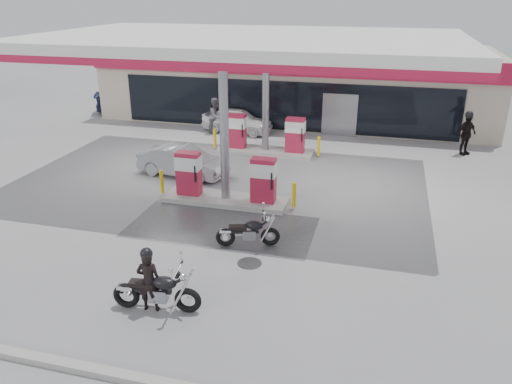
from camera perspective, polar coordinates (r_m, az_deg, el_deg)
ground at (r=16.48m, az=-5.60°, el=-3.80°), size 90.00×90.00×0.00m
wet_patch at (r=16.32m, az=-3.95°, el=-4.00°), size 6.00×3.00×0.00m
drain_cover at (r=14.25m, az=-0.74°, el=-8.14°), size 0.70×0.70×0.01m
kerb at (r=11.22m, az=-18.62°, el=-18.66°), size 28.00×0.25×0.15m
store_building at (r=30.68m, az=4.74°, el=12.44°), size 22.00×8.22×4.00m
canopy at (r=19.66m, az=-0.99°, el=16.60°), size 16.00×10.02×5.51m
pump_island_near at (r=17.92m, az=-3.50°, el=0.95°), size 5.14×1.30×1.78m
pump_island_far at (r=23.39m, az=1.09°, el=6.13°), size 5.14×1.30×1.78m
main_motorcycle at (r=12.35m, az=-11.14°, el=-11.15°), size 2.19×0.84×1.13m
biker_main at (r=12.25m, az=-12.14°, el=-9.92°), size 0.63×0.46×1.58m
parked_motorcycle at (r=14.97m, az=-0.81°, el=-4.64°), size 1.89×0.84×0.99m
sedan_white at (r=26.99m, az=-2.16°, el=8.19°), size 3.98×2.05×1.30m
attendant at (r=26.87m, az=-4.63°, el=8.72°), size 0.96×1.09×1.89m
hatchback_silver at (r=20.76m, az=-8.38°, el=3.50°), size 3.91×1.88×1.24m
parked_car_left at (r=32.44m, az=-13.93°, el=9.94°), size 4.74×3.42×1.28m
biker_walking at (r=25.10m, az=22.88°, el=6.10°), size 1.17×1.08×1.93m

